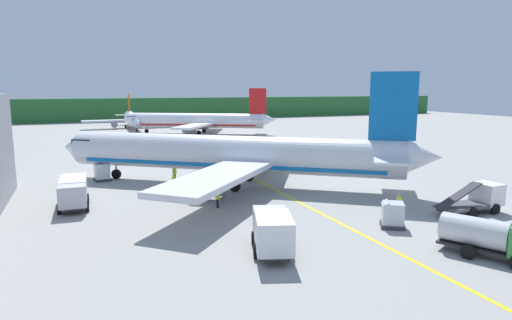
{
  "coord_description": "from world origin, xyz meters",
  "views": [
    {
      "loc": [
        -26.35,
        -20.62,
        10.38
      ],
      "look_at": [
        -10.6,
        18.5,
        3.45
      ],
      "focal_mm": 30.87,
      "sensor_mm": 36.0,
      "label": 1
    }
  ],
  "objects_px": {
    "crew_loader_left": "(175,173)",
    "airliner_far_taxiway": "(133,119)",
    "cargo_container_near": "(392,215)",
    "airliner_foreground": "(234,154)",
    "service_truck_baggage": "(272,230)",
    "service_truck_catering": "(493,236)",
    "airliner_distant": "(120,107)",
    "service_truck_fuel": "(73,191)",
    "airliner_mid_apron": "(198,121)",
    "service_truck_pushback": "(478,198)",
    "cargo_container_mid": "(102,172)",
    "crew_marshaller": "(173,181)",
    "crew_supervisor": "(399,202)",
    "crew_loader_right": "(218,197)"
  },
  "relations": [
    {
      "from": "service_truck_catering",
      "to": "crew_supervisor",
      "type": "bearing_deg",
      "value": 82.76
    },
    {
      "from": "service_truck_catering",
      "to": "service_truck_pushback",
      "type": "height_order",
      "value": "service_truck_pushback"
    },
    {
      "from": "crew_loader_right",
      "to": "airliner_far_taxiway",
      "type": "bearing_deg",
      "value": 88.49
    },
    {
      "from": "cargo_container_mid",
      "to": "crew_loader_right",
      "type": "xyz_separation_m",
      "value": [
        8.72,
        -15.8,
        -0.04
      ]
    },
    {
      "from": "service_truck_fuel",
      "to": "cargo_container_near",
      "type": "relative_size",
      "value": 2.68
    },
    {
      "from": "airliner_foreground",
      "to": "airliner_mid_apron",
      "type": "bearing_deg",
      "value": 79.47
    },
    {
      "from": "crew_marshaller",
      "to": "service_truck_catering",
      "type": "bearing_deg",
      "value": -59.84
    },
    {
      "from": "airliner_far_taxiway",
      "to": "cargo_container_near",
      "type": "relative_size",
      "value": 12.75
    },
    {
      "from": "crew_supervisor",
      "to": "service_truck_fuel",
      "type": "bearing_deg",
      "value": 154.04
    },
    {
      "from": "crew_marshaller",
      "to": "airliner_far_taxiway",
      "type": "bearing_deg",
      "value": 86.55
    },
    {
      "from": "airliner_distant",
      "to": "cargo_container_mid",
      "type": "bearing_deg",
      "value": -95.75
    },
    {
      "from": "cargo_container_mid",
      "to": "crew_supervisor",
      "type": "height_order",
      "value": "cargo_container_mid"
    },
    {
      "from": "airliner_distant",
      "to": "crew_loader_right",
      "type": "distance_m",
      "value": 161.36
    },
    {
      "from": "cargo_container_near",
      "to": "crew_marshaller",
      "type": "xyz_separation_m",
      "value": [
        -12.92,
        17.85,
        0.1
      ]
    },
    {
      "from": "service_truck_catering",
      "to": "cargo_container_mid",
      "type": "xyz_separation_m",
      "value": [
        -21.02,
        33.13,
        -0.41
      ]
    },
    {
      "from": "airliner_mid_apron",
      "to": "crew_loader_left",
      "type": "xyz_separation_m",
      "value": [
        -15.61,
        -49.96,
        -1.89
      ]
    },
    {
      "from": "crew_marshaller",
      "to": "airliner_distant",
      "type": "bearing_deg",
      "value": 86.93
    },
    {
      "from": "airliner_foreground",
      "to": "crew_supervisor",
      "type": "bearing_deg",
      "value": -58.18
    },
    {
      "from": "airliner_far_taxiway",
      "to": "service_truck_baggage",
      "type": "height_order",
      "value": "airliner_far_taxiway"
    },
    {
      "from": "airliner_foreground",
      "to": "crew_marshaller",
      "type": "bearing_deg",
      "value": -179.63
    },
    {
      "from": "service_truck_baggage",
      "to": "crew_loader_left",
      "type": "xyz_separation_m",
      "value": [
        -1.4,
        23.61,
        -0.44
      ]
    },
    {
      "from": "crew_supervisor",
      "to": "service_truck_baggage",
      "type": "bearing_deg",
      "value": -162.76
    },
    {
      "from": "airliner_distant",
      "to": "cargo_container_near",
      "type": "xyz_separation_m",
      "value": [
        4.69,
        -171.3,
        -1.14
      ]
    },
    {
      "from": "cargo_container_near",
      "to": "cargo_container_mid",
      "type": "height_order",
      "value": "cargo_container_mid"
    },
    {
      "from": "service_truck_baggage",
      "to": "airliner_mid_apron",
      "type": "bearing_deg",
      "value": 79.07
    },
    {
      "from": "service_truck_baggage",
      "to": "crew_loader_left",
      "type": "relative_size",
      "value": 3.26
    },
    {
      "from": "airliner_foreground",
      "to": "crew_loader_right",
      "type": "distance_m",
      "value": 9.24
    },
    {
      "from": "airliner_distant",
      "to": "service_truck_pushback",
      "type": "xyz_separation_m",
      "value": [
        14.1,
        -170.67,
        -0.91
      ]
    },
    {
      "from": "service_truck_fuel",
      "to": "service_truck_baggage",
      "type": "bearing_deg",
      "value": -54.41
    },
    {
      "from": "service_truck_catering",
      "to": "service_truck_pushback",
      "type": "bearing_deg",
      "value": 45.68
    },
    {
      "from": "cargo_container_near",
      "to": "crew_loader_left",
      "type": "relative_size",
      "value": 1.35
    },
    {
      "from": "cargo_container_near",
      "to": "service_truck_fuel",
      "type": "bearing_deg",
      "value": 145.83
    },
    {
      "from": "service_truck_fuel",
      "to": "crew_supervisor",
      "type": "distance_m",
      "value": 28.07
    },
    {
      "from": "crew_loader_left",
      "to": "airliner_far_taxiway",
      "type": "bearing_deg",
      "value": 87.19
    },
    {
      "from": "cargo_container_mid",
      "to": "service_truck_fuel",
      "type": "bearing_deg",
      "value": -105.26
    },
    {
      "from": "service_truck_catering",
      "to": "airliner_distant",
      "type": "bearing_deg",
      "value": 92.05
    },
    {
      "from": "crew_loader_left",
      "to": "service_truck_pushback",
      "type": "bearing_deg",
      "value": -45.47
    },
    {
      "from": "service_truck_baggage",
      "to": "crew_loader_right",
      "type": "bearing_deg",
      "value": 90.68
    },
    {
      "from": "crew_loader_right",
      "to": "crew_marshaller",
      "type": "bearing_deg",
      "value": 106.44
    },
    {
      "from": "service_truck_fuel",
      "to": "cargo_container_mid",
      "type": "relative_size",
      "value": 3.07
    },
    {
      "from": "service_truck_fuel",
      "to": "crew_loader_right",
      "type": "height_order",
      "value": "service_truck_fuel"
    },
    {
      "from": "cargo_container_mid",
      "to": "crew_marshaller",
      "type": "bearing_deg",
      "value": -51.26
    },
    {
      "from": "crew_loader_left",
      "to": "crew_marshaller",
      "type": "bearing_deg",
      "value": -103.18
    },
    {
      "from": "airliner_foreground",
      "to": "service_truck_pushback",
      "type": "bearing_deg",
      "value": -47.58
    },
    {
      "from": "airliner_mid_apron",
      "to": "service_truck_catering",
      "type": "bearing_deg",
      "value": -91.47
    },
    {
      "from": "airliner_foreground",
      "to": "cargo_container_mid",
      "type": "relative_size",
      "value": 17.08
    },
    {
      "from": "cargo_container_near",
      "to": "airliner_foreground",
      "type": "bearing_deg",
      "value": 109.62
    },
    {
      "from": "airliner_mid_apron",
      "to": "crew_marshaller",
      "type": "xyz_separation_m",
      "value": [
        -16.64,
        -54.37,
        -1.87
      ]
    },
    {
      "from": "service_truck_baggage",
      "to": "cargo_container_mid",
      "type": "bearing_deg",
      "value": 108.03
    },
    {
      "from": "service_truck_pushback",
      "to": "airliner_distant",
      "type": "bearing_deg",
      "value": 94.72
    }
  ]
}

